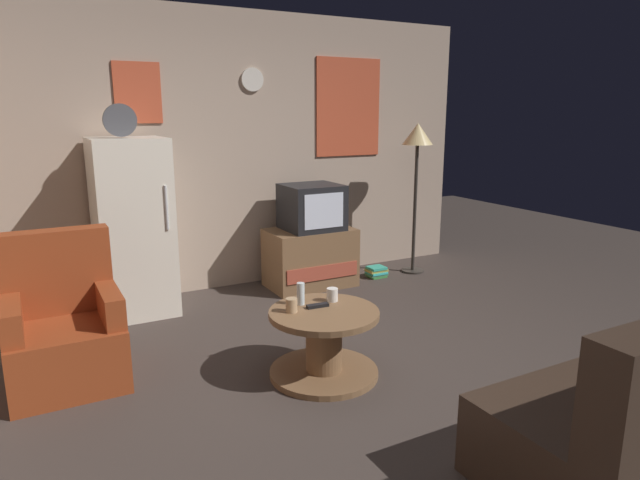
% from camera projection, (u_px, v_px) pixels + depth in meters
% --- Properties ---
extents(ground_plane, '(12.00, 12.00, 0.00)m').
position_uv_depth(ground_plane, '(370.00, 383.00, 3.59)').
color(ground_plane, '#3D332D').
extents(wall_with_art, '(5.20, 0.12, 2.64)m').
position_uv_depth(wall_with_art, '(234.00, 152.00, 5.39)').
color(wall_with_art, tan).
rests_on(wall_with_art, ground_plane).
extents(fridge, '(0.60, 0.62, 1.77)m').
position_uv_depth(fridge, '(133.00, 227.00, 4.70)').
color(fridge, silver).
rests_on(fridge, ground_plane).
extents(tv_stand, '(0.84, 0.53, 0.58)m').
position_uv_depth(tv_stand, '(310.00, 258.00, 5.53)').
color(tv_stand, brown).
rests_on(tv_stand, ground_plane).
extents(crt_tv, '(0.54, 0.51, 0.44)m').
position_uv_depth(crt_tv, '(312.00, 207.00, 5.42)').
color(crt_tv, black).
rests_on(crt_tv, tv_stand).
extents(standing_lamp, '(0.32, 0.32, 1.59)m').
position_uv_depth(standing_lamp, '(417.00, 146.00, 5.77)').
color(standing_lamp, '#332D28').
rests_on(standing_lamp, ground_plane).
extents(coffee_table, '(0.72, 0.72, 0.45)m').
position_uv_depth(coffee_table, '(324.00, 343.00, 3.65)').
color(coffee_table, brown).
rests_on(coffee_table, ground_plane).
extents(wine_glass, '(0.05, 0.05, 0.15)m').
position_uv_depth(wine_glass, '(301.00, 294.00, 3.70)').
color(wine_glass, silver).
rests_on(wine_glass, coffee_table).
extents(mug_ceramic_white, '(0.08, 0.08, 0.09)m').
position_uv_depth(mug_ceramic_white, '(332.00, 295.00, 3.77)').
color(mug_ceramic_white, silver).
rests_on(mug_ceramic_white, coffee_table).
extents(mug_ceramic_tan, '(0.08, 0.08, 0.09)m').
position_uv_depth(mug_ceramic_tan, '(292.00, 305.00, 3.57)').
color(mug_ceramic_tan, tan).
rests_on(mug_ceramic_tan, coffee_table).
extents(remote_control, '(0.15, 0.06, 0.02)m').
position_uv_depth(remote_control, '(318.00, 306.00, 3.66)').
color(remote_control, black).
rests_on(remote_control, coffee_table).
extents(armchair, '(0.68, 0.68, 0.96)m').
position_uv_depth(armchair, '(64.00, 331.00, 3.56)').
color(armchair, maroon).
rests_on(armchair, ground_plane).
extents(book_stack, '(0.21, 0.16, 0.11)m').
position_uv_depth(book_stack, '(376.00, 272.00, 5.87)').
color(book_stack, '#39893E').
rests_on(book_stack, ground_plane).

